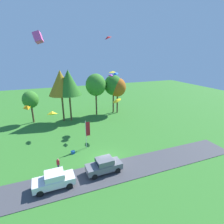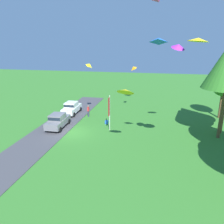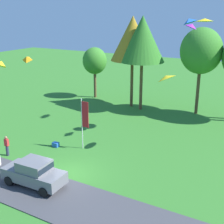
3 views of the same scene
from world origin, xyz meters
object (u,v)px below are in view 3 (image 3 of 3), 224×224
at_px(car_sedan_by_flagpole, 34,172).
at_px(kite_delta_low_drifter, 192,26).
at_px(kite_diamond_high_left, 2,64).
at_px(tree_left_of_center, 201,51).
at_px(person_watching_sky, 7,146).
at_px(kite_delta_near_flag, 205,20).
at_px(kite_delta_high_right, 166,77).
at_px(tree_right_of_center, 133,39).
at_px(tree_lone_near, 142,39).
at_px(flag_banner, 84,118).
at_px(tree_far_left, 95,61).
at_px(kite_diamond_trailing_tail, 27,59).
at_px(kite_diamond_mid_center, 189,21).
at_px(cooler_box, 56,145).

relative_size(car_sedan_by_flagpole, kite_delta_low_drifter, 4.23).
distance_m(car_sedan_by_flagpole, kite_diamond_high_left, 8.85).
bearing_deg(car_sedan_by_flagpole, tree_left_of_center, 76.02).
distance_m(person_watching_sky, kite_diamond_high_left, 6.72).
distance_m(tree_left_of_center, kite_diamond_high_left, 21.16).
bearing_deg(kite_delta_near_flag, kite_delta_high_right, -103.67).
xyz_separation_m(car_sedan_by_flagpole, tree_right_of_center, (-2.55, 20.00, 7.25)).
height_order(tree_lone_near, kite_delta_high_right, tree_lone_near).
bearing_deg(flag_banner, kite_delta_high_right, 25.36).
xyz_separation_m(tree_right_of_center, tree_lone_near, (1.51, -0.57, 0.04)).
distance_m(kite_delta_near_flag, kite_diamond_high_left, 17.39).
bearing_deg(person_watching_sky, kite_delta_low_drifter, 44.59).
xyz_separation_m(tree_left_of_center, kite_delta_near_flag, (1.63, -6.30, 3.48)).
distance_m(tree_far_left, tree_left_of_center, 14.19).
distance_m(flag_banner, kite_diamond_trailing_tail, 9.08).
bearing_deg(kite_diamond_trailing_tail, tree_left_of_center, 43.08).
distance_m(flag_banner, kite_delta_low_drifter, 12.07).
distance_m(person_watching_sky, kite_diamond_mid_center, 17.98).
relative_size(flag_banner, kite_delta_near_flag, 2.94).
bearing_deg(kite_delta_high_right, tree_left_of_center, 91.57).
distance_m(tree_left_of_center, kite_diamond_trailing_tail, 18.58).
distance_m(tree_far_left, kite_delta_high_right, 18.63).
xyz_separation_m(tree_far_left, tree_right_of_center, (6.20, -1.31, 3.29)).
bearing_deg(kite_delta_high_right, tree_far_left, 140.56).
bearing_deg(kite_delta_low_drifter, person_watching_sky, -135.41).
bearing_deg(car_sedan_by_flagpole, tree_lone_near, 93.05).
relative_size(person_watching_sky, kite_delta_near_flag, 1.12).
distance_m(car_sedan_by_flagpole, tree_lone_near, 20.78).
distance_m(person_watching_sky, kite_delta_near_flag, 19.98).
height_order(tree_lone_near, kite_diamond_mid_center, kite_diamond_mid_center).
relative_size(kite_delta_near_flag, kite_diamond_mid_center, 1.45).
height_order(kite_delta_near_flag, kite_diamond_high_left, kite_delta_near_flag).
xyz_separation_m(tree_lone_near, kite_diamond_trailing_tail, (-7.26, -10.94, -1.34)).
xyz_separation_m(kite_diamond_mid_center, kite_diamond_trailing_tail, (-14.60, -3.61, -3.66)).
distance_m(tree_far_left, cooler_box, 17.32).
bearing_deg(kite_diamond_mid_center, tree_lone_near, 135.04).
relative_size(tree_far_left, kite_diamond_mid_center, 6.44).
distance_m(tree_far_left, tree_lone_near, 8.61).
relative_size(cooler_box, kite_delta_high_right, 0.37).
bearing_deg(tree_far_left, cooler_box, -69.46).
distance_m(person_watching_sky, tree_far_left, 19.68).
height_order(tree_lone_near, cooler_box, tree_lone_near).
height_order(cooler_box, kite_delta_near_flag, kite_delta_near_flag).
bearing_deg(flag_banner, kite_delta_low_drifter, 46.64).
relative_size(flag_banner, cooler_box, 8.04).
height_order(car_sedan_by_flagpole, kite_delta_low_drifter, kite_delta_low_drifter).
bearing_deg(car_sedan_by_flagpole, kite_delta_high_right, 59.54).
height_order(flag_banner, kite_diamond_trailing_tail, kite_diamond_trailing_tail).
distance_m(car_sedan_by_flagpole, kite_delta_low_drifter, 17.53).
distance_m(cooler_box, kite_diamond_high_left, 8.27).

